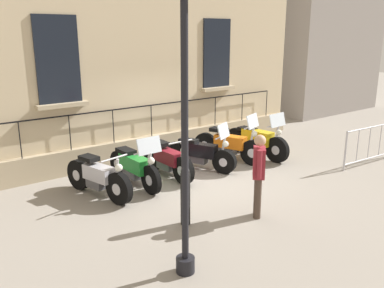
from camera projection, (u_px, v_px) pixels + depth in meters
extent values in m
plane|color=gray|center=(198.00, 178.00, 9.99)|extent=(60.00, 60.00, 0.00)
cube|color=#C6B28E|center=(141.00, 38.00, 11.04)|extent=(0.60, 11.14, 6.61)
cube|color=tan|center=(151.00, 146.00, 11.54)|extent=(0.20, 11.14, 0.64)
cube|color=black|center=(217.00, 53.00, 12.37)|extent=(0.06, 1.04, 2.02)
cube|color=tan|center=(218.00, 89.00, 12.59)|extent=(0.24, 1.24, 0.10)
cube|color=black|center=(58.00, 60.00, 9.49)|extent=(0.06, 1.04, 2.02)
cube|color=tan|center=(63.00, 105.00, 9.71)|extent=(0.24, 1.24, 0.10)
cube|color=black|center=(151.00, 105.00, 11.20)|extent=(0.03, 9.36, 0.03)
cylinder|color=black|center=(20.00, 140.00, 9.25)|extent=(0.02, 0.02, 0.87)
cylinder|color=black|center=(70.00, 133.00, 9.94)|extent=(0.02, 0.02, 0.87)
cylinder|color=black|center=(113.00, 126.00, 10.63)|extent=(0.02, 0.02, 0.87)
cylinder|color=black|center=(151.00, 121.00, 11.31)|extent=(0.02, 0.02, 0.87)
cylinder|color=black|center=(185.00, 116.00, 12.00)|extent=(0.02, 0.02, 0.87)
cylinder|color=black|center=(215.00, 111.00, 12.69)|extent=(0.02, 0.02, 0.87)
cylinder|color=black|center=(242.00, 107.00, 13.38)|extent=(0.02, 0.02, 0.87)
cylinder|color=black|center=(267.00, 103.00, 14.07)|extent=(0.02, 0.02, 0.87)
cylinder|color=black|center=(119.00, 188.00, 8.36)|extent=(0.71, 0.30, 0.69)
cylinder|color=silver|center=(119.00, 188.00, 8.36)|extent=(0.27, 0.22, 0.24)
cylinder|color=black|center=(79.00, 174.00, 9.18)|extent=(0.71, 0.30, 0.69)
cylinder|color=silver|center=(79.00, 174.00, 9.18)|extent=(0.27, 0.22, 0.24)
cube|color=#B2B2BC|center=(99.00, 173.00, 8.68)|extent=(0.81, 0.48, 0.32)
cube|color=#4C4C51|center=(97.00, 182.00, 8.81)|extent=(0.50, 0.35, 0.24)
cube|color=black|center=(89.00, 158.00, 8.80)|extent=(0.48, 0.37, 0.10)
cylinder|color=silver|center=(117.00, 173.00, 8.30)|extent=(0.17, 0.10, 0.64)
cylinder|color=silver|center=(114.00, 158.00, 8.25)|extent=(0.19, 0.67, 0.04)
sphere|color=white|center=(119.00, 168.00, 8.22)|extent=(0.16, 0.16, 0.16)
cylinder|color=silver|center=(99.00, 184.00, 9.05)|extent=(0.68, 0.24, 0.08)
cylinder|color=black|center=(151.00, 180.00, 8.89)|extent=(0.66, 0.13, 0.66)
cylinder|color=silver|center=(151.00, 180.00, 8.89)|extent=(0.23, 0.14, 0.23)
cylinder|color=black|center=(119.00, 164.00, 9.96)|extent=(0.66, 0.13, 0.66)
cylinder|color=silver|center=(119.00, 164.00, 9.96)|extent=(0.23, 0.14, 0.23)
cube|color=#1E842D|center=(135.00, 163.00, 9.33)|extent=(0.94, 0.34, 0.34)
cube|color=#4C4C51|center=(133.00, 172.00, 9.47)|extent=(0.57, 0.27, 0.23)
cube|color=black|center=(126.00, 151.00, 9.56)|extent=(0.53, 0.30, 0.10)
cylinder|color=silver|center=(149.00, 166.00, 8.85)|extent=(0.16, 0.06, 0.63)
cylinder|color=silver|center=(148.00, 152.00, 8.80)|extent=(0.06, 0.70, 0.04)
sphere|color=white|center=(151.00, 161.00, 8.76)|extent=(0.16, 0.16, 0.16)
cylinder|color=silver|center=(135.00, 173.00, 9.75)|extent=(0.84, 0.10, 0.08)
cube|color=silver|center=(149.00, 146.00, 8.72)|extent=(0.14, 0.58, 0.36)
cylinder|color=black|center=(183.00, 170.00, 9.51)|extent=(0.66, 0.17, 0.66)
cylinder|color=silver|center=(183.00, 170.00, 9.51)|extent=(0.23, 0.18, 0.23)
cylinder|color=black|center=(153.00, 158.00, 10.48)|extent=(0.66, 0.17, 0.66)
cylinder|color=silver|center=(153.00, 158.00, 10.48)|extent=(0.23, 0.18, 0.23)
cube|color=maroon|center=(169.00, 156.00, 9.90)|extent=(0.88, 0.32, 0.32)
cube|color=#4C4C51|center=(166.00, 164.00, 10.04)|extent=(0.53, 0.25, 0.23)
cube|color=black|center=(160.00, 143.00, 10.10)|extent=(0.50, 0.28, 0.10)
cylinder|color=silver|center=(182.00, 156.00, 9.45)|extent=(0.16, 0.06, 0.68)
cylinder|color=silver|center=(181.00, 142.00, 9.40)|extent=(0.05, 0.67, 0.04)
sphere|color=white|center=(184.00, 150.00, 9.36)|extent=(0.16, 0.16, 0.16)
cylinder|color=silver|center=(168.00, 166.00, 10.30)|extent=(0.79, 0.09, 0.08)
cylinder|color=black|center=(224.00, 162.00, 10.20)|extent=(0.63, 0.39, 0.62)
cylinder|color=silver|center=(224.00, 162.00, 10.20)|extent=(0.27, 0.25, 0.22)
cylinder|color=black|center=(175.00, 154.00, 10.88)|extent=(0.63, 0.39, 0.62)
cylinder|color=silver|center=(175.00, 154.00, 10.88)|extent=(0.27, 0.25, 0.22)
cube|color=black|center=(201.00, 150.00, 10.46)|extent=(0.91, 0.61, 0.34)
cube|color=#4C4C51|center=(197.00, 158.00, 10.57)|extent=(0.57, 0.42, 0.22)
cube|color=black|center=(189.00, 141.00, 10.57)|extent=(0.55, 0.43, 0.10)
cylinder|color=silver|center=(223.00, 149.00, 10.14)|extent=(0.17, 0.12, 0.65)
cylinder|color=silver|center=(221.00, 136.00, 10.08)|extent=(0.29, 0.59, 0.04)
sphere|color=white|center=(226.00, 144.00, 10.07)|extent=(0.16, 0.16, 0.16)
cylinder|color=silver|center=(194.00, 160.00, 10.81)|extent=(0.75, 0.39, 0.08)
cube|color=silver|center=(224.00, 131.00, 10.01)|extent=(0.32, 0.52, 0.36)
cylinder|color=black|center=(253.00, 153.00, 10.83)|extent=(0.70, 0.36, 0.70)
cylinder|color=silver|center=(253.00, 153.00, 10.83)|extent=(0.28, 0.22, 0.24)
cylinder|color=black|center=(206.00, 145.00, 11.58)|extent=(0.70, 0.36, 0.70)
cylinder|color=silver|center=(206.00, 145.00, 11.58)|extent=(0.28, 0.22, 0.24)
cube|color=orange|center=(230.00, 142.00, 11.12)|extent=(0.92, 0.60, 0.33)
cube|color=#4C4C51|center=(227.00, 150.00, 11.24)|extent=(0.58, 0.42, 0.24)
cube|color=black|center=(219.00, 130.00, 11.23)|extent=(0.55, 0.44, 0.10)
cylinder|color=silver|center=(252.00, 140.00, 10.76)|extent=(0.17, 0.11, 0.71)
cylinder|color=silver|center=(250.00, 126.00, 10.69)|extent=(0.27, 0.68, 0.04)
sphere|color=white|center=(254.00, 134.00, 10.68)|extent=(0.16, 0.16, 0.16)
cylinder|color=silver|center=(224.00, 151.00, 11.50)|extent=(0.76, 0.34, 0.08)
cube|color=silver|center=(253.00, 121.00, 10.62)|extent=(0.31, 0.58, 0.36)
cylinder|color=black|center=(277.00, 150.00, 11.06)|extent=(0.73, 0.20, 0.72)
cylinder|color=silver|center=(277.00, 150.00, 11.06)|extent=(0.26, 0.18, 0.25)
cylinder|color=black|center=(236.00, 140.00, 12.11)|extent=(0.73, 0.20, 0.72)
cylinder|color=silver|center=(236.00, 140.00, 12.11)|extent=(0.26, 0.18, 0.25)
cube|color=gold|center=(257.00, 137.00, 11.49)|extent=(0.95, 0.41, 0.38)
cube|color=#4C4C51|center=(254.00, 145.00, 11.63)|extent=(0.58, 0.31, 0.25)
cube|color=black|center=(247.00, 129.00, 11.71)|extent=(0.54, 0.34, 0.10)
cylinder|color=silver|center=(276.00, 138.00, 11.00)|extent=(0.16, 0.07, 0.68)
cylinder|color=silver|center=(275.00, 125.00, 10.95)|extent=(0.10, 0.74, 0.04)
sphere|color=white|center=(279.00, 132.00, 10.91)|extent=(0.16, 0.16, 0.16)
cylinder|color=silver|center=(253.00, 147.00, 11.91)|extent=(0.84, 0.15, 0.08)
cube|color=silver|center=(278.00, 120.00, 10.87)|extent=(0.17, 0.61, 0.36)
cylinder|color=black|center=(185.00, 265.00, 6.02)|extent=(0.28, 0.28, 0.24)
cylinder|color=black|center=(185.00, 141.00, 5.52)|extent=(0.10, 0.10, 4.03)
cylinder|color=#B7B7BF|center=(345.00, 151.00, 10.35)|extent=(0.05, 0.05, 1.05)
cylinder|color=#B7B7BF|center=(377.00, 126.00, 10.88)|extent=(0.22, 2.48, 0.04)
cylinder|color=#B7B7BF|center=(373.00, 157.00, 11.11)|extent=(0.22, 2.48, 0.04)
cylinder|color=#B7B7BF|center=(358.00, 145.00, 10.60)|extent=(0.02, 0.02, 0.87)
cylinder|color=#B7B7BF|center=(369.00, 143.00, 10.86)|extent=(0.02, 0.02, 0.87)
cylinder|color=#B7B7BF|center=(380.00, 140.00, 11.12)|extent=(0.02, 0.02, 0.87)
cylinder|color=black|center=(185.00, 199.00, 7.45)|extent=(0.18, 0.18, 0.99)
sphere|color=black|center=(185.00, 172.00, 7.31)|extent=(0.16, 0.16, 0.16)
cylinder|color=#47382D|center=(258.00, 198.00, 7.71)|extent=(0.14, 0.14, 0.81)
cylinder|color=#47382D|center=(257.00, 195.00, 7.86)|extent=(0.14, 0.14, 0.81)
cube|color=maroon|center=(259.00, 163.00, 7.60)|extent=(0.41, 0.41, 0.57)
sphere|color=tan|center=(260.00, 141.00, 7.49)|extent=(0.22, 0.22, 0.22)
cylinder|color=maroon|center=(259.00, 165.00, 7.39)|extent=(0.09, 0.09, 0.54)
cylinder|color=maroon|center=(259.00, 158.00, 7.81)|extent=(0.09, 0.09, 0.54)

